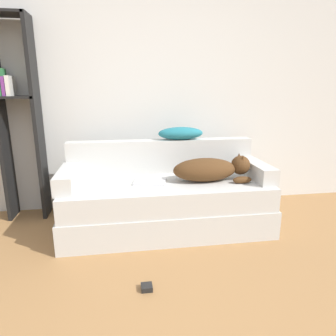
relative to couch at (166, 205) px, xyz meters
name	(u,v)px	position (x,y,z in m)	size (l,w,h in m)	color
wall_back	(144,82)	(-0.14, 0.69, 1.12)	(7.42, 0.06, 2.70)	silver
couch	(166,205)	(0.00, 0.00, 0.00)	(1.87, 0.80, 0.46)	silver
couch_backrest	(161,156)	(0.00, 0.33, 0.40)	(1.83, 0.15, 0.33)	silver
couch_arm_left	(68,178)	(-0.86, -0.01, 0.31)	(0.15, 0.61, 0.15)	silver
couch_arm_right	(256,170)	(0.86, -0.01, 0.31)	(0.15, 0.61, 0.15)	silver
dog	(211,169)	(0.40, -0.04, 0.34)	(0.72, 0.29, 0.24)	#513319
laptop	(150,181)	(-0.15, -0.01, 0.24)	(0.33, 0.29, 0.02)	silver
throw_pillow	(181,133)	(0.19, 0.32, 0.62)	(0.45, 0.19, 0.13)	teal
bookshelf	(18,112)	(-1.36, 0.50, 0.83)	(0.37, 0.26, 1.94)	black
power_adapter	(147,287)	(-0.26, -0.89, -0.21)	(0.07, 0.07, 0.03)	black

